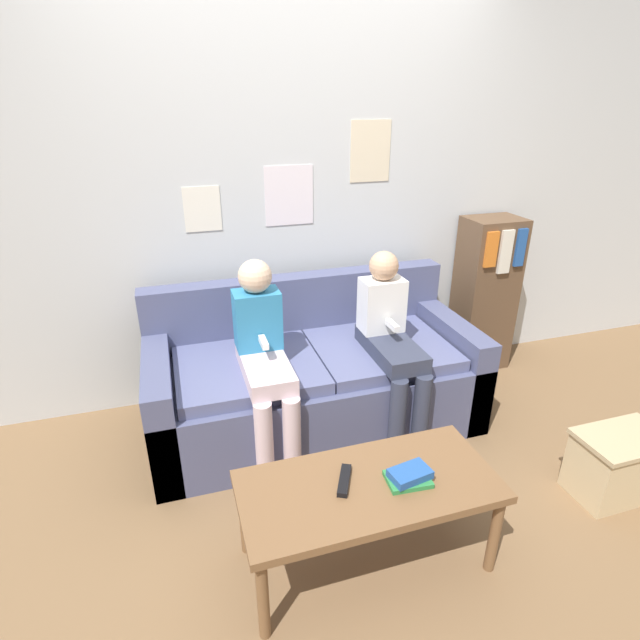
{
  "coord_description": "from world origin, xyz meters",
  "views": [
    {
      "loc": [
        -0.72,
        -1.91,
        1.81
      ],
      "look_at": [
        0.0,
        0.4,
        0.72
      ],
      "focal_mm": 28.0,
      "sensor_mm": 36.0,
      "label": 1
    }
  ],
  "objects": [
    {
      "name": "book_stack",
      "position": [
        0.07,
        -0.55,
        0.44
      ],
      "size": [
        0.18,
        0.14,
        0.05
      ],
      "color": "#2D8442",
      "rests_on": "coffee_table"
    },
    {
      "name": "tv_remote",
      "position": [
        -0.17,
        -0.48,
        0.43
      ],
      "size": [
        0.11,
        0.17,
        0.02
      ],
      "rotation": [
        0.0,
        0.0,
        -0.46
      ],
      "color": "black",
      "rests_on": "coffee_table"
    },
    {
      "name": "person_right",
      "position": [
        0.39,
        0.33,
        0.59
      ],
      "size": [
        0.24,
        0.57,
        1.05
      ],
      "color": "#33384C",
      "rests_on": "ground_plane"
    },
    {
      "name": "couch",
      "position": [
        0.0,
        0.54,
        0.29
      ],
      "size": [
        1.87,
        0.84,
        0.82
      ],
      "color": "#4C5175",
      "rests_on": "ground_plane"
    },
    {
      "name": "bookshelf",
      "position": [
        1.36,
        0.86,
        0.55
      ],
      "size": [
        0.37,
        0.3,
        1.08
      ],
      "color": "brown",
      "rests_on": "ground_plane"
    },
    {
      "name": "storage_box",
      "position": [
        1.25,
        -0.5,
        0.17
      ],
      "size": [
        0.44,
        0.28,
        0.34
      ],
      "color": "#CCB284",
      "rests_on": "ground_plane"
    },
    {
      "name": "wall_back",
      "position": [
        0.0,
        1.05,
        1.3
      ],
      "size": [
        8.0,
        0.06,
        2.6
      ],
      "color": "silver",
      "rests_on": "ground_plane"
    },
    {
      "name": "person_left",
      "position": [
        -0.32,
        0.33,
        0.61
      ],
      "size": [
        0.24,
        0.57,
        1.07
      ],
      "color": "silver",
      "rests_on": "ground_plane"
    },
    {
      "name": "ground_plane",
      "position": [
        0.0,
        0.0,
        0.0
      ],
      "size": [
        10.0,
        10.0,
        0.0
      ],
      "primitive_type": "plane",
      "color": "brown"
    },
    {
      "name": "coffee_table",
      "position": [
        -0.08,
        -0.51,
        0.37
      ],
      "size": [
        1.03,
        0.48,
        0.42
      ],
      "color": "brown",
      "rests_on": "ground_plane"
    }
  ]
}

